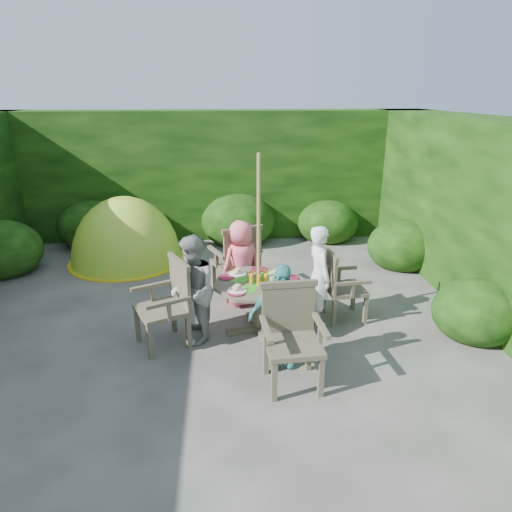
{
  "coord_description": "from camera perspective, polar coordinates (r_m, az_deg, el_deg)",
  "views": [
    {
      "loc": [
        0.28,
        -5.35,
        2.83
      ],
      "look_at": [
        0.71,
        0.12,
        0.85
      ],
      "focal_mm": 32.0,
      "sensor_mm": 36.0,
      "label": 1
    }
  ],
  "objects": [
    {
      "name": "parasol_pole",
      "position": [
        5.38,
        0.33,
        1.06
      ],
      "size": [
        0.05,
        0.05,
        2.2
      ],
      "primitive_type": "cylinder",
      "rotation": [
        0.0,
        0.0,
        0.21
      ],
      "color": "olive",
      "rests_on": "ground"
    },
    {
      "name": "patio_table",
      "position": [
        5.58,
        0.35,
        -4.25
      ],
      "size": [
        1.35,
        1.35,
        0.79
      ],
      "rotation": [
        0.0,
        0.0,
        0.21
      ],
      "color": "#443D2C",
      "rests_on": "ground"
    },
    {
      "name": "dome_tent",
      "position": [
        8.41,
        -15.73,
        -0.6
      ],
      "size": [
        2.02,
        2.02,
        2.31
      ],
      "rotation": [
        0.0,
        0.0,
        0.05
      ],
      "color": "#86DC2A",
      "rests_on": "ground"
    },
    {
      "name": "child_back",
      "position": [
        6.27,
        -1.82,
        -0.95
      ],
      "size": [
        0.71,
        0.62,
        1.22
      ],
      "primitive_type": "imported",
      "rotation": [
        0.0,
        0.0,
        3.63
      ],
      "color": "#FF697C",
      "rests_on": "ground"
    },
    {
      "name": "garden_chair_front",
      "position": [
        4.67,
        4.44,
        -9.7
      ],
      "size": [
        0.64,
        0.58,
        1.0
      ],
      "rotation": [
        0.0,
        0.0,
        0.07
      ],
      "color": "#443D2C",
      "rests_on": "ground"
    },
    {
      "name": "garden_chair_back",
      "position": [
        6.55,
        -2.32,
        -0.48
      ],
      "size": [
        0.79,
        0.75,
        1.04
      ],
      "rotation": [
        0.0,
        0.0,
        3.55
      ],
      "color": "#443D2C",
      "rests_on": "ground"
    },
    {
      "name": "garden_chair_left",
      "position": [
        5.42,
        -10.95,
        -5.69
      ],
      "size": [
        0.73,
        0.76,
        0.99
      ],
      "rotation": [
        0.0,
        0.0,
        -1.11
      ],
      "color": "#443D2C",
      "rests_on": "ground"
    },
    {
      "name": "child_front",
      "position": [
        4.88,
        3.09,
        -7.53
      ],
      "size": [
        0.72,
        0.36,
        1.18
      ],
      "primitive_type": "imported",
      "rotation": [
        0.0,
        0.0,
        0.1
      ],
      "color": "#4BA9B0",
      "rests_on": "ground"
    },
    {
      "name": "ground",
      "position": [
        6.06,
        -6.64,
        -8.15
      ],
      "size": [
        60.0,
        60.0,
        0.0
      ],
      "primitive_type": "plane",
      "color": "#44423D",
      "rests_on": "ground"
    },
    {
      "name": "hedge_enclosure",
      "position": [
        6.88,
        -6.69,
        6.41
      ],
      "size": [
        9.0,
        9.0,
        2.5
      ],
      "color": "black",
      "rests_on": "ground"
    },
    {
      "name": "child_right",
      "position": [
        5.81,
        7.89,
        -2.43
      ],
      "size": [
        0.38,
        0.52,
        1.3
      ],
      "primitive_type": "imported",
      "rotation": [
        0.0,
        0.0,
        1.74
      ],
      "color": "white",
      "rests_on": "ground"
    },
    {
      "name": "garden_chair_right",
      "position": [
        6.0,
        10.4,
        -3.51
      ],
      "size": [
        0.54,
        0.59,
        0.91
      ],
      "rotation": [
        0.0,
        0.0,
        1.67
      ],
      "color": "#443D2C",
      "rests_on": "ground"
    },
    {
      "name": "child_left",
      "position": [
        5.38,
        -7.88,
        -4.26
      ],
      "size": [
        0.61,
        0.72,
        1.3
      ],
      "primitive_type": "imported",
      "rotation": [
        0.0,
        0.0,
        -1.36
      ],
      "color": "gray",
      "rests_on": "ground"
    }
  ]
}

